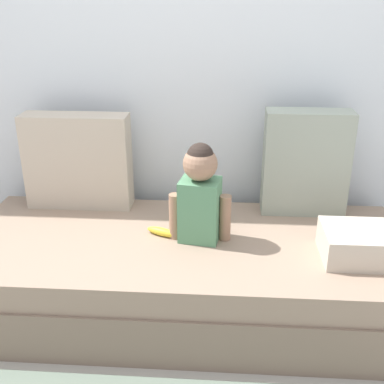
# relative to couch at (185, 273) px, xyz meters

# --- Properties ---
(ground_plane) EXTENTS (12.00, 12.00, 0.00)m
(ground_plane) POSITION_rel_couch_xyz_m (0.00, 0.00, -0.19)
(ground_plane) COLOR #B2ADA3
(back_wall) EXTENTS (5.42, 0.10, 2.49)m
(back_wall) POSITION_rel_couch_xyz_m (0.00, 0.60, 1.05)
(back_wall) COLOR silver
(back_wall) RESTS_ON ground
(couch) EXTENTS (2.22, 0.94, 0.38)m
(couch) POSITION_rel_couch_xyz_m (0.00, 0.00, 0.00)
(couch) COLOR #826C5B
(couch) RESTS_ON ground
(throw_pillow_left) EXTENTS (0.57, 0.16, 0.52)m
(throw_pillow_left) POSITION_rel_couch_xyz_m (-0.61, 0.37, 0.45)
(throw_pillow_left) COLOR #C1B29E
(throw_pillow_left) RESTS_ON couch
(throw_pillow_right) EXTENTS (0.44, 0.16, 0.56)m
(throw_pillow_right) POSITION_rel_couch_xyz_m (0.61, 0.37, 0.47)
(throw_pillow_right) COLOR #99A393
(throw_pillow_right) RESTS_ON couch
(toddler) EXTENTS (0.30, 0.18, 0.48)m
(toddler) POSITION_rel_couch_xyz_m (0.07, 0.02, 0.43)
(toddler) COLOR #568E66
(toddler) RESTS_ON couch
(banana) EXTENTS (0.17, 0.11, 0.04)m
(banana) POSITION_rel_couch_xyz_m (-0.11, 0.03, 0.21)
(banana) COLOR yellow
(banana) RESTS_ON couch
(folded_blanket) EXTENTS (0.40, 0.28, 0.14)m
(folded_blanket) POSITION_rel_couch_xyz_m (0.83, -0.12, 0.26)
(folded_blanket) COLOR beige
(folded_blanket) RESTS_ON couch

